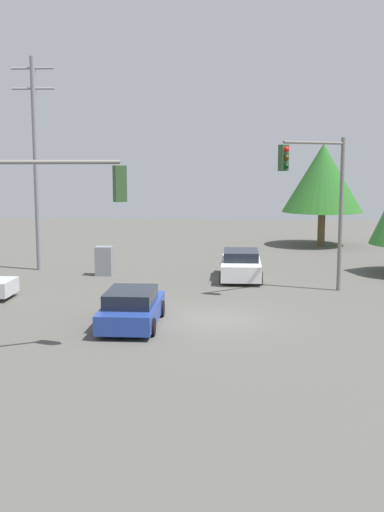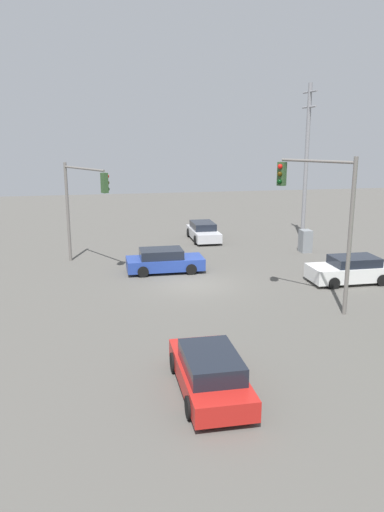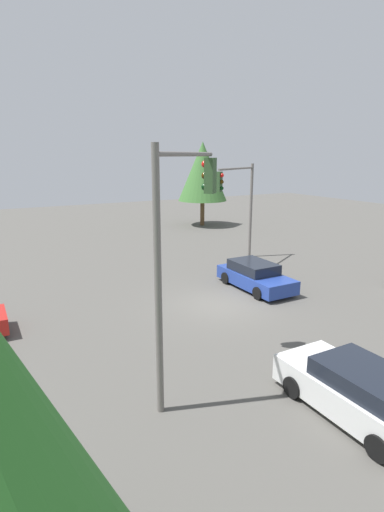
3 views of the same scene
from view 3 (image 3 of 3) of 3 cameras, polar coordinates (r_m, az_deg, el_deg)
name	(u,v)px [view 3 (image 3 of 3)]	position (r m, az deg, el deg)	size (l,w,h in m)	color
ground_plane	(221,304)	(17.88, 4.21, -6.91)	(80.00, 80.00, 0.00)	#54514C
sedan_blue	(255,276)	(20.00, 8.99, -2.83)	(1.95, 4.28, 1.31)	#233D93
sedan_white	(359,392)	(11.39, 22.77, -17.42)	(2.01, 4.27, 1.37)	silver
traffic_signal_main	(239,195)	(23.95, 6.73, 8.59)	(4.13, 2.52, 5.94)	slate
traffic_signal_cross	(181,229)	(10.46, -1.59, 3.89)	(3.01, 2.42, 6.71)	slate
tree_behind	(203,172)	(37.37, 1.52, 11.96)	(4.49, 4.49, 7.64)	brown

